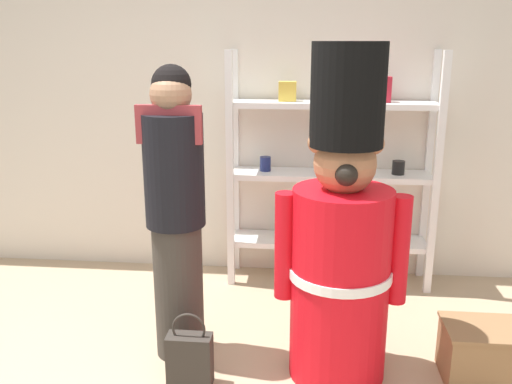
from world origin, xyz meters
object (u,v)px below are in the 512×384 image
object	(u,v)px
merchandise_shelf	(331,171)
shopping_bag	(190,358)
teddy_bear_guard	(341,245)
display_crate	(484,353)
person_shopper	(176,210)

from	to	relation	value
merchandise_shelf	shopping_bag	xyz separation A→B (m)	(-0.76, -1.41, -0.70)
teddy_bear_guard	display_crate	size ratio (longest dim) A/B	4.00
shopping_bag	display_crate	world-z (taller)	shopping_bag
merchandise_shelf	teddy_bear_guard	xyz separation A→B (m)	(0.01, -1.22, -0.11)
teddy_bear_guard	person_shopper	xyz separation A→B (m)	(-0.90, 0.12, 0.12)
merchandise_shelf	shopping_bag	bearing A→B (deg)	-118.40
merchandise_shelf	person_shopper	world-z (taller)	merchandise_shelf
teddy_bear_guard	display_crate	distance (m)	0.98
teddy_bear_guard	person_shopper	world-z (taller)	teddy_bear_guard
merchandise_shelf	shopping_bag	size ratio (longest dim) A/B	4.13
teddy_bear_guard	display_crate	bearing A→B (deg)	0.65
merchandise_shelf	shopping_bag	world-z (taller)	merchandise_shelf
teddy_bear_guard	shopping_bag	size ratio (longest dim) A/B	4.26
merchandise_shelf	display_crate	bearing A→B (deg)	-56.91
shopping_bag	display_crate	distance (m)	1.56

